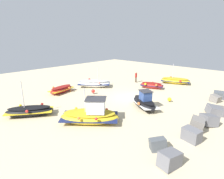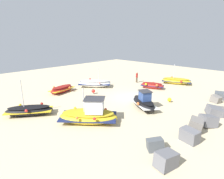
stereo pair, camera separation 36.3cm
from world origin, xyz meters
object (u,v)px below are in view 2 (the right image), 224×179
(fishing_boat_5, at_px, (62,89))
(mooring_buoy_1, at_px, (93,91))
(fishing_boat_1, at_px, (176,81))
(fishing_boat_6, at_px, (95,83))
(mooring_buoy_0, at_px, (169,100))
(fishing_boat_2, at_px, (89,115))
(fishing_boat_4, at_px, (152,85))
(fishing_boat_0, at_px, (29,110))
(person_walking, at_px, (137,76))
(fishing_boat_3, at_px, (144,102))

(fishing_boat_5, height_order, mooring_buoy_1, fishing_boat_5)
(fishing_boat_1, distance_m, fishing_boat_6, 12.60)
(mooring_buoy_0, relative_size, mooring_buoy_1, 0.87)
(fishing_boat_2, bearing_deg, mooring_buoy_0, 33.96)
(fishing_boat_1, distance_m, fishing_boat_5, 17.11)
(fishing_boat_6, bearing_deg, mooring_buoy_1, 94.93)
(fishing_boat_5, bearing_deg, fishing_boat_4, 130.29)
(fishing_boat_2, distance_m, fishing_boat_4, 13.06)
(fishing_boat_0, relative_size, person_walking, 2.56)
(fishing_boat_6, bearing_deg, person_walking, -154.70)
(person_walking, relative_size, mooring_buoy_1, 2.74)
(fishing_boat_2, relative_size, fishing_boat_3, 1.21)
(fishing_boat_0, height_order, fishing_boat_3, fishing_boat_0)
(fishing_boat_2, height_order, fishing_boat_6, fishing_boat_2)
(fishing_boat_5, relative_size, mooring_buoy_0, 7.02)
(fishing_boat_1, bearing_deg, fishing_boat_5, -142.48)
(fishing_boat_0, bearing_deg, fishing_boat_4, 24.52)
(mooring_buoy_1, bearing_deg, person_walking, 178.03)
(mooring_buoy_0, bearing_deg, person_walking, -121.21)
(fishing_boat_4, bearing_deg, mooring_buoy_0, 121.74)
(fishing_boat_2, height_order, fishing_boat_5, fishing_boat_2)
(mooring_buoy_0, bearing_deg, mooring_buoy_1, -65.77)
(fishing_boat_0, distance_m, person_walking, 17.26)
(fishing_boat_4, height_order, person_walking, person_walking)
(fishing_boat_1, distance_m, fishing_boat_4, 5.09)
(fishing_boat_0, distance_m, mooring_buoy_0, 14.51)
(mooring_buoy_0, bearing_deg, fishing_boat_5, -62.46)
(fishing_boat_1, bearing_deg, mooring_buoy_0, -90.95)
(fishing_boat_3, height_order, fishing_boat_5, fishing_boat_3)
(fishing_boat_6, relative_size, person_walking, 2.80)
(fishing_boat_2, bearing_deg, fishing_boat_3, 35.32)
(fishing_boat_0, distance_m, fishing_boat_3, 11.06)
(fishing_boat_1, bearing_deg, mooring_buoy_1, -134.94)
(mooring_buoy_1, bearing_deg, fishing_boat_4, 151.34)
(fishing_boat_1, bearing_deg, fishing_boat_0, -124.10)
(mooring_buoy_0, height_order, mooring_buoy_1, mooring_buoy_1)
(fishing_boat_3, bearing_deg, person_walking, 160.34)
(person_walking, bearing_deg, fishing_boat_6, 162.17)
(fishing_boat_5, height_order, person_walking, person_walking)
(fishing_boat_4, relative_size, fishing_boat_6, 0.72)
(fishing_boat_5, bearing_deg, fishing_boat_6, 155.96)
(fishing_boat_4, relative_size, mooring_buoy_1, 5.49)
(fishing_boat_6, bearing_deg, fishing_boat_4, 176.32)
(fishing_boat_4, height_order, fishing_boat_6, fishing_boat_6)
(fishing_boat_0, bearing_deg, fishing_boat_3, -0.76)
(fishing_boat_5, distance_m, mooring_buoy_0, 13.49)
(fishing_boat_1, height_order, fishing_boat_4, fishing_boat_1)
(person_walking, bearing_deg, mooring_buoy_1, -176.48)
(fishing_boat_0, xyz_separation_m, fishing_boat_3, (-8.84, 6.65, 0.16))
(person_walking, bearing_deg, fishing_boat_5, 166.91)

